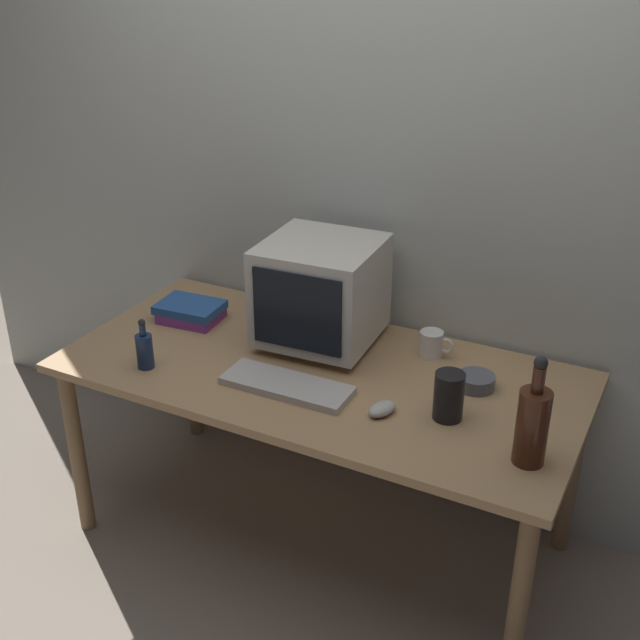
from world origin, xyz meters
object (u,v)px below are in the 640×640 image
(mug, at_px, (432,344))
(book_stack, at_px, (191,311))
(bottle_short, at_px, (145,350))
(computer_mouse, at_px, (382,409))
(crt_monitor, at_px, (321,292))
(keyboard, at_px, (287,385))
(bottle_tall, at_px, (532,424))
(metal_canister, at_px, (449,396))
(cd_spindle, at_px, (476,382))

(mug, bearing_deg, book_stack, -170.47)
(bottle_short, xyz_separation_m, mug, (0.81, 0.51, -0.02))
(computer_mouse, relative_size, bottle_short, 0.56)
(crt_monitor, distance_m, book_stack, 0.54)
(crt_monitor, xyz_separation_m, computer_mouse, (0.38, -0.33, -0.17))
(computer_mouse, bearing_deg, keyboard, -159.98)
(keyboard, relative_size, bottle_tall, 1.28)
(bottle_short, relative_size, metal_canister, 1.18)
(cd_spindle, xyz_separation_m, metal_canister, (-0.02, -0.21, 0.05))
(bottle_tall, relative_size, book_stack, 1.35)
(bottle_short, xyz_separation_m, metal_canister, (0.99, 0.17, 0.01))
(book_stack, bearing_deg, keyboard, -25.43)
(book_stack, bearing_deg, computer_mouse, -16.51)
(crt_monitor, bearing_deg, metal_canister, -24.76)
(crt_monitor, bearing_deg, bottle_tall, -23.72)
(mug, relative_size, cd_spindle, 1.00)
(keyboard, height_order, book_stack, book_stack)
(computer_mouse, height_order, metal_canister, metal_canister)
(book_stack, relative_size, cd_spindle, 2.03)
(mug, bearing_deg, metal_canister, -62.73)
(keyboard, distance_m, bottle_short, 0.50)
(bottle_short, xyz_separation_m, cd_spindle, (1.01, 0.37, -0.04))
(computer_mouse, xyz_separation_m, mug, (0.00, 0.41, 0.03))
(crt_monitor, xyz_separation_m, cd_spindle, (0.58, -0.05, -0.17))
(crt_monitor, height_order, computer_mouse, crt_monitor)
(computer_mouse, bearing_deg, cd_spindle, 73.17)
(bottle_short, relative_size, book_stack, 0.73)
(bottle_tall, xyz_separation_m, mug, (-0.44, 0.45, -0.08))
(mug, xyz_separation_m, cd_spindle, (0.20, -0.13, -0.02))
(crt_monitor, bearing_deg, keyboard, -81.31)
(crt_monitor, relative_size, keyboard, 0.97)
(bottle_tall, xyz_separation_m, cd_spindle, (-0.25, 0.31, -0.10))
(computer_mouse, distance_m, book_stack, 0.92)
(book_stack, xyz_separation_m, mug, (0.89, 0.15, 0.01))
(crt_monitor, height_order, mug, crt_monitor)
(bottle_tall, bearing_deg, mug, 134.86)
(computer_mouse, relative_size, bottle_tall, 0.31)
(bottle_tall, bearing_deg, computer_mouse, 175.63)
(keyboard, distance_m, metal_canister, 0.52)
(keyboard, bearing_deg, computer_mouse, -0.17)
(bottle_short, height_order, cd_spindle, bottle_short)
(bottle_tall, xyz_separation_m, book_stack, (-1.33, 0.30, -0.09))
(computer_mouse, bearing_deg, mug, 108.73)
(bottle_short, xyz_separation_m, book_stack, (-0.08, 0.36, -0.03))
(crt_monitor, xyz_separation_m, bottle_short, (-0.43, -0.43, -0.13))
(crt_monitor, xyz_separation_m, bottle_tall, (0.83, -0.36, -0.07))
(bottle_tall, distance_m, mug, 0.63)
(bottle_short, height_order, mug, bottle_short)
(bottle_tall, bearing_deg, book_stack, 167.46)
(bottle_short, bearing_deg, book_stack, 101.91)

